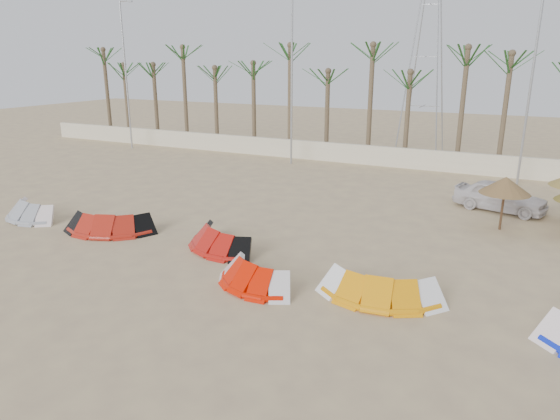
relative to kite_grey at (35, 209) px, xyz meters
The scene contains 14 objects.
ground 11.88m from the kite_grey, 19.51° to the right, with size 120.00×120.00×0.00m, color tan.
boundary_wall 21.23m from the kite_grey, 58.19° to the left, with size 60.00×0.30×1.30m, color beige.
palm_line 23.63m from the kite_grey, 58.75° to the left, with size 52.00×4.00×7.70m.
lamp_a 19.05m from the kite_grey, 118.69° to the left, with size 1.25×0.14×11.00m.
lamp_b 17.69m from the kite_grey, 71.96° to the left, with size 1.25×0.14×11.00m.
lamp_c 25.60m from the kite_grey, 39.84° to the left, with size 1.25×0.14×11.00m.
pylon 26.95m from the kite_grey, 63.11° to the left, with size 3.00×3.00×14.00m, color #A5A8AD, non-canonical shape.
kite_grey is the anchor object (origin of this frame).
kite_red_left 4.46m from the kite_grey, ahead, with size 4.03×2.60×0.90m.
kite_red_mid 9.54m from the kite_grey, ahead, with size 3.71×2.58×0.90m.
kite_red_right 12.33m from the kite_grey, ahead, with size 3.22×2.22×0.90m.
kite_orange 15.98m from the kite_grey, ahead, with size 3.71×1.88×0.90m.
parasol_left 20.23m from the kite_grey, 21.52° to the left, with size 2.02×2.02×2.26m.
car 21.25m from the kite_grey, 29.07° to the left, with size 1.65×4.10×1.40m, color silver.
Camera 1 is at (7.99, -10.34, 6.80)m, focal length 32.00 mm.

